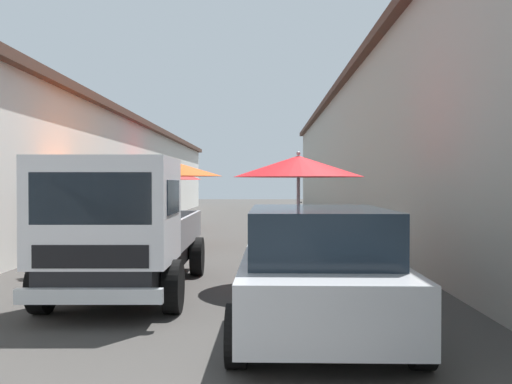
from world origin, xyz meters
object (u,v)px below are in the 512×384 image
(fruit_stall_near_left, at_px, (175,178))
(fruit_stall_near_right, at_px, (170,179))
(fruit_stall_mid_lane, at_px, (97,183))
(hatchback_car, at_px, (317,269))
(plastic_stool, at_px, (273,246))
(fruit_stall_far_right, at_px, (300,181))
(parked_scooter, at_px, (302,223))
(vendor_by_crates, at_px, (59,227))
(delivery_truck, at_px, (120,231))

(fruit_stall_near_left, relative_size, fruit_stall_near_right, 1.10)
(fruit_stall_near_left, xyz_separation_m, fruit_stall_mid_lane, (-2.10, 1.55, -0.15))
(hatchback_car, relative_size, plastic_stool, 9.03)
(fruit_stall_far_right, relative_size, parked_scooter, 1.35)
(fruit_stall_near_left, xyz_separation_m, vendor_by_crates, (-5.11, 1.37, -0.98))
(fruit_stall_mid_lane, relative_size, fruit_stall_far_right, 1.07)
(fruit_stall_near_right, bearing_deg, delivery_truck, -173.38)
(fruit_stall_mid_lane, bearing_deg, fruit_stall_near_right, -2.77)
(fruit_stall_near_left, height_order, vendor_by_crates, fruit_stall_near_left)
(parked_scooter, bearing_deg, fruit_stall_mid_lane, 130.08)
(fruit_stall_mid_lane, relative_size, hatchback_car, 0.62)
(fruit_stall_near_left, height_order, parked_scooter, fruit_stall_near_left)
(fruit_stall_far_right, xyz_separation_m, plastic_stool, (3.04, 0.41, -1.44))
(vendor_by_crates, bearing_deg, fruit_stall_mid_lane, 3.59)
(plastic_stool, bearing_deg, fruit_stall_near_left, 40.80)
(fruit_stall_near_left, distance_m, fruit_stall_mid_lane, 2.62)
(fruit_stall_near_left, xyz_separation_m, parked_scooter, (2.32, -3.70, -1.44))
(fruit_stall_near_right, xyz_separation_m, plastic_stool, (-9.08, -3.85, -1.56))
(fruit_stall_near_right, relative_size, parked_scooter, 1.43)
(hatchback_car, relative_size, delivery_truck, 0.79)
(vendor_by_crates, relative_size, parked_scooter, 0.94)
(fruit_stall_near_left, bearing_deg, fruit_stall_mid_lane, 143.49)
(fruit_stall_near_right, height_order, parked_scooter, fruit_stall_near_right)
(hatchback_car, relative_size, vendor_by_crates, 2.47)
(vendor_by_crates, bearing_deg, fruit_stall_near_left, -14.96)
(delivery_truck, distance_m, vendor_by_crates, 2.95)
(vendor_by_crates, bearing_deg, plastic_stool, -63.73)
(fruit_stall_near_right, relative_size, plastic_stool, 5.58)
(fruit_stall_near_left, relative_size, vendor_by_crates, 1.68)
(fruit_stall_mid_lane, bearing_deg, vendor_by_crates, -176.41)
(hatchback_car, distance_m, vendor_by_crates, 5.95)
(vendor_by_crates, height_order, plastic_stool, vendor_by_crates)
(fruit_stall_far_right, height_order, plastic_stool, fruit_stall_far_right)
(fruit_stall_near_right, height_order, delivery_truck, fruit_stall_near_right)
(fruit_stall_near_left, bearing_deg, delivery_truck, -176.98)
(delivery_truck, xyz_separation_m, plastic_stool, (4.36, -2.29, -0.71))
(fruit_stall_far_right, bearing_deg, fruit_stall_near_left, 26.77)
(fruit_stall_near_right, distance_m, fruit_stall_far_right, 12.85)
(fruit_stall_far_right, bearing_deg, parked_scooter, -4.03)
(fruit_stall_mid_lane, distance_m, fruit_stall_far_right, 6.17)
(fruit_stall_near_left, relative_size, parked_scooter, 1.57)
(fruit_stall_near_right, relative_size, hatchback_car, 0.62)
(fruit_stall_mid_lane, xyz_separation_m, vendor_by_crates, (-3.01, -0.19, -0.83))
(fruit_stall_near_right, distance_m, vendor_by_crates, 11.12)
(fruit_stall_near_left, distance_m, delivery_truck, 7.53)
(hatchback_car, xyz_separation_m, plastic_stool, (5.91, 0.42, -0.41))
(delivery_truck, distance_m, plastic_stool, 4.98)
(fruit_stall_near_left, distance_m, hatchback_car, 9.61)
(fruit_stall_near_left, height_order, fruit_stall_mid_lane, fruit_stall_near_left)
(fruit_stall_near_right, height_order, hatchback_car, fruit_stall_near_right)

